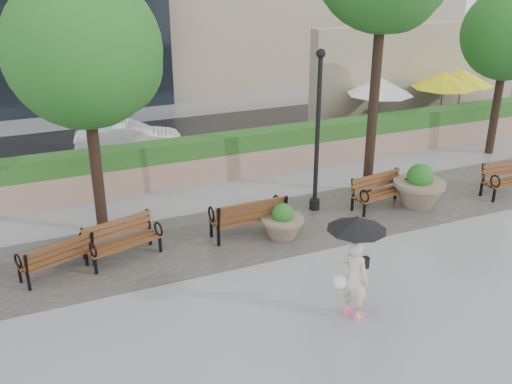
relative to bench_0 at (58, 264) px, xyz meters
name	(u,v)px	position (x,y,z in m)	size (l,w,h in m)	color
ground	(352,279)	(5.74, -2.76, -0.25)	(100.00, 100.00, 0.00)	gray
cobble_strip	(289,224)	(5.74, 0.24, -0.24)	(28.00, 3.20, 0.01)	#383330
hedge_wall	(232,155)	(5.74, 4.24, 0.41)	(24.00, 0.80, 1.35)	#A87B6C
cafe_wall	(419,74)	(15.24, 7.24, 1.75)	(10.00, 0.60, 4.00)	tan
cafe_hedge	(441,124)	(14.74, 5.04, 0.20)	(8.00, 0.50, 0.90)	#224E1A
asphalt_street	(194,141)	(5.74, 8.24, -0.25)	(40.00, 7.00, 0.00)	black
bench_0	(58,264)	(0.00, 0.00, 0.00)	(1.67, 1.13, 0.84)	brown
bench_1	(124,248)	(1.46, 0.11, 0.02)	(1.80, 1.11, 0.91)	brown
bench_2	(248,224)	(4.54, 0.10, 0.05)	(1.87, 0.76, 1.00)	brown
bench_3	(380,198)	(8.53, 0.20, 0.02)	(1.79, 0.93, 0.92)	brown
bench_4	(511,186)	(12.54, -0.55, 0.04)	(1.82, 0.76, 0.96)	brown
planter_left	(282,224)	(5.27, -0.32, 0.10)	(1.06, 1.06, 0.89)	#7F6B56
planter_right	(419,189)	(9.61, -0.05, 0.22)	(1.42, 1.42, 1.19)	#7F6B56
lamppost	(317,143)	(6.81, 0.81, 1.67)	(0.28, 0.28, 4.33)	black
tree_0	(90,55)	(1.42, 1.89, 4.11)	(3.62, 3.55, 6.26)	black
tree_2	(509,37)	(15.06, 2.74, 3.73)	(3.16, 3.01, 5.60)	black
patio_umb_white	(380,87)	(12.29, 5.78, 1.74)	(2.50, 2.50, 2.30)	black
patio_umb_yellow_a	(444,80)	(15.26, 5.75, 1.74)	(2.50, 2.50, 2.30)	black
patio_umb_yellow_b	(462,77)	(16.34, 5.97, 1.74)	(2.50, 2.50, 2.30)	black
car_right	(129,139)	(3.18, 7.44, 0.35)	(1.27, 3.64, 1.20)	white
pedestrian	(355,257)	(5.02, -3.85, 1.00)	(1.11, 1.11, 2.05)	beige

